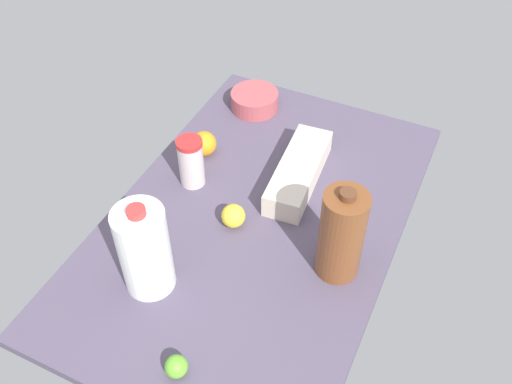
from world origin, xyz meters
The scene contains 9 objects.
countertop centered at (0.00, 0.00, 1.50)cm, with size 120.00×76.00×3.00cm, color #51475D.
egg_carton centered at (18.47, -4.99, 6.63)cm, with size 33.84×10.76×7.26cm, color beige.
tumbler_cup centered at (4.97, 22.82, 10.82)cm, with size 7.49×7.49×15.56cm.
chocolate_milk_jug centered at (-6.96, -25.90, 15.96)cm, with size 11.06×11.06×27.49cm.
milk_jug centered at (-30.75, 14.43, 15.50)cm, with size 12.38×12.38×26.57cm.
mixing_bowl centered at (45.26, 21.93, 5.97)cm, with size 15.91×15.91×5.95cm, color #B14E52.
lime_loose centered at (-48.97, -4.01, 5.58)cm, with size 5.17×5.17×5.17cm, color #63B530.
orange_far_back centered at (17.57, 25.91, 6.85)cm, with size 7.69×7.69×7.69cm, color orange.
lemon_by_jug centered at (-4.82, 4.53, 6.29)cm, with size 6.59×6.59×6.59cm, color yellow.
Camera 1 is at (-95.88, -45.31, 119.93)cm, focal length 40.00 mm.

